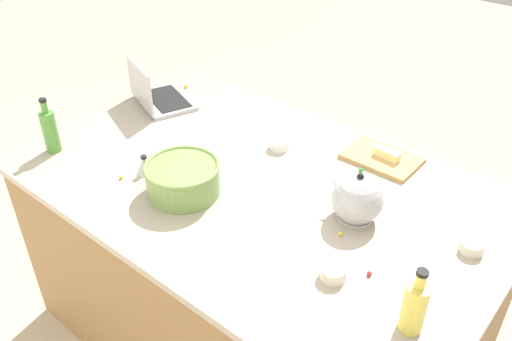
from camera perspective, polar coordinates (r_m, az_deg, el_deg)
ground_plane at (r=2.68m, az=0.00°, el=-17.02°), size 12.00×12.00×0.00m
island_counter at (r=2.35m, az=0.00°, el=-10.11°), size 1.88×1.18×0.90m
laptop at (r=2.64m, az=-10.50°, el=7.84°), size 0.37×0.32×0.22m
mixing_bowl_large at (r=1.98m, az=-7.80°, el=-0.81°), size 0.28×0.28×0.12m
bottle_oil at (r=1.54m, az=16.53°, el=-13.65°), size 0.07×0.07×0.22m
bottle_olive at (r=2.36m, az=-21.09°, el=4.01°), size 0.06×0.06×0.24m
kettle at (r=1.87m, az=10.72°, el=-3.04°), size 0.21×0.18×0.20m
cutting_board at (r=2.24m, az=13.25°, el=1.31°), size 0.29×0.20×0.02m
butter_stick_left at (r=2.22m, az=13.77°, el=1.72°), size 0.11×0.04×0.04m
ramekin_small at (r=1.88m, az=22.01°, el=-7.51°), size 0.08×0.08×0.04m
ramekin_medium at (r=2.25m, az=2.49°, el=2.82°), size 0.08×0.08×0.04m
ramekin_wide at (r=1.67m, az=8.21°, el=-10.69°), size 0.08×0.08×0.04m
kitchen_timer at (r=2.13m, az=-11.77°, el=0.58°), size 0.07×0.07×0.08m
candy_0 at (r=1.83m, az=8.99°, el=-6.70°), size 0.01×0.01×0.01m
candy_1 at (r=2.80m, az=-7.47°, el=8.88°), size 0.02×0.02×0.02m
candy_2 at (r=2.15m, az=11.09°, el=0.02°), size 0.02×0.02×0.02m
candy_3 at (r=1.71m, az=11.98°, el=-10.69°), size 0.02×0.02×0.02m
candy_4 at (r=2.13m, az=-14.18°, el=-0.72°), size 0.01×0.01×0.01m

